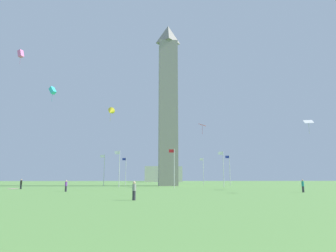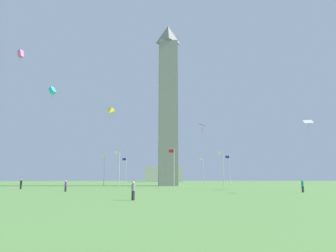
{
  "view_description": "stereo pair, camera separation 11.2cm",
  "coord_description": "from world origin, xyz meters",
  "px_view_note": "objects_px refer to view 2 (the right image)",
  "views": [
    {
      "loc": [
        5.85,
        75.13,
        1.89
      ],
      "look_at": [
        0.0,
        0.0,
        15.08
      ],
      "focal_mm": 31.91,
      "sensor_mm": 36.0,
      "label": 1
    },
    {
      "loc": [
        5.74,
        75.14,
        1.89
      ],
      "look_at": [
        0.0,
        0.0,
        15.08
      ],
      "focal_mm": 31.91,
      "sensor_mm": 36.0,
      "label": 2
    }
  ],
  "objects_px": {
    "kite_red_diamond": "(202,125)",
    "flagpole_ne": "(119,167)",
    "obelisk_monument": "(168,102)",
    "kite_cyan_box": "(52,91)",
    "flagpole_e": "(174,166)",
    "picnic_blanket_near_first_person": "(12,189)",
    "flagpole_w": "(164,170)",
    "person_black_shirt": "(21,184)",
    "person_purple_shirt": "(66,186)",
    "kite_white_diamond": "(308,122)",
    "distant_building": "(163,174)",
    "flagpole_se": "(223,167)",
    "person_teal_shirt": "(303,186)",
    "flagpole_s": "(230,169)",
    "kite_yellow_delta": "(110,112)",
    "person_gray_shirt": "(133,191)",
    "kite_pink_box": "(21,54)",
    "flagpole_sw": "(203,170)",
    "flagpole_nw": "(126,170)",
    "flagpole_n": "(104,168)"
  },
  "relations": [
    {
      "from": "kite_white_diamond",
      "to": "flagpole_s",
      "type": "bearing_deg",
      "value": -89.62
    },
    {
      "from": "flagpole_se",
      "to": "flagpole_w",
      "type": "bearing_deg",
      "value": -67.5
    },
    {
      "from": "flagpole_w",
      "to": "person_teal_shirt",
      "type": "bearing_deg",
      "value": 106.79
    },
    {
      "from": "flagpole_s",
      "to": "flagpole_w",
      "type": "height_order",
      "value": "same"
    },
    {
      "from": "flagpole_sw",
      "to": "distant_building",
      "type": "bearing_deg",
      "value": -83.82
    },
    {
      "from": "obelisk_monument",
      "to": "kite_cyan_box",
      "type": "relative_size",
      "value": 17.43
    },
    {
      "from": "person_black_shirt",
      "to": "kite_pink_box",
      "type": "xyz_separation_m",
      "value": [
        2.93,
        -2.02,
        25.09
      ]
    },
    {
      "from": "kite_yellow_delta",
      "to": "kite_pink_box",
      "type": "relative_size",
      "value": 0.9
    },
    {
      "from": "kite_yellow_delta",
      "to": "picnic_blanket_near_first_person",
      "type": "xyz_separation_m",
      "value": [
        17.23,
        -2.66,
        -13.88
      ]
    },
    {
      "from": "person_black_shirt",
      "to": "person_teal_shirt",
      "type": "bearing_deg",
      "value": -77.41
    },
    {
      "from": "flagpole_n",
      "to": "flagpole_sw",
      "type": "bearing_deg",
      "value": -157.5
    },
    {
      "from": "kite_white_diamond",
      "to": "flagpole_ne",
      "type": "bearing_deg",
      "value": -44.06
    },
    {
      "from": "flagpole_ne",
      "to": "kite_white_diamond",
      "type": "distance_m",
      "value": 38.18
    },
    {
      "from": "kite_white_diamond",
      "to": "kite_pink_box",
      "type": "bearing_deg",
      "value": -22.88
    },
    {
      "from": "flagpole_sw",
      "to": "person_gray_shirt",
      "type": "xyz_separation_m",
      "value": [
        17.83,
        59.69,
        -3.43
      ]
    },
    {
      "from": "kite_red_diamond",
      "to": "kite_pink_box",
      "type": "bearing_deg",
      "value": 8.37
    },
    {
      "from": "flagpole_s",
      "to": "picnic_blanket_near_first_person",
      "type": "height_order",
      "value": "flagpole_s"
    },
    {
      "from": "flagpole_e",
      "to": "picnic_blanket_near_first_person",
      "type": "bearing_deg",
      "value": 5.31
    },
    {
      "from": "flagpole_ne",
      "to": "person_teal_shirt",
      "type": "distance_m",
      "value": 36.41
    },
    {
      "from": "obelisk_monument",
      "to": "flagpole_n",
      "type": "height_order",
      "value": "obelisk_monument"
    },
    {
      "from": "flagpole_n",
      "to": "kite_white_diamond",
      "type": "distance_m",
      "value": 49.42
    },
    {
      "from": "kite_yellow_delta",
      "to": "distant_building",
      "type": "distance_m",
      "value": 103.3
    },
    {
      "from": "person_black_shirt",
      "to": "kite_cyan_box",
      "type": "bearing_deg",
      "value": -108.25
    },
    {
      "from": "flagpole_e",
      "to": "flagpole_n",
      "type": "bearing_deg",
      "value": -45.0
    },
    {
      "from": "person_gray_shirt",
      "to": "kite_pink_box",
      "type": "height_order",
      "value": "kite_pink_box"
    },
    {
      "from": "flagpole_w",
      "to": "person_teal_shirt",
      "type": "height_order",
      "value": "flagpole_w"
    },
    {
      "from": "flagpole_e",
      "to": "distant_building",
      "type": "xyz_separation_m",
      "value": [
        -3.66,
        -96.2,
        -0.35
      ]
    },
    {
      "from": "flagpole_ne",
      "to": "person_purple_shirt",
      "type": "bearing_deg",
      "value": 73.92
    },
    {
      "from": "kite_cyan_box",
      "to": "person_teal_shirt",
      "type": "bearing_deg",
      "value": 168.78
    },
    {
      "from": "person_purple_shirt",
      "to": "kite_white_diamond",
      "type": "xyz_separation_m",
      "value": [
        -32.91,
        6.48,
        8.5
      ]
    },
    {
      "from": "flagpole_sw",
      "to": "flagpole_s",
      "type": "bearing_deg",
      "value": 112.5
    },
    {
      "from": "flagpole_s",
      "to": "person_gray_shirt",
      "type": "height_order",
      "value": "flagpole_s"
    },
    {
      "from": "flagpole_ne",
      "to": "person_teal_shirt",
      "type": "relative_size",
      "value": 4.5
    },
    {
      "from": "kite_white_diamond",
      "to": "kite_cyan_box",
      "type": "height_order",
      "value": "kite_cyan_box"
    },
    {
      "from": "obelisk_monument",
      "to": "kite_yellow_delta",
      "type": "bearing_deg",
      "value": 60.01
    },
    {
      "from": "flagpole_w",
      "to": "kite_red_diamond",
      "type": "bearing_deg",
      "value": 102.99
    },
    {
      "from": "flagpole_nw",
      "to": "kite_cyan_box",
      "type": "xyz_separation_m",
      "value": [
        9.25,
        39.73,
        11.27
      ]
    },
    {
      "from": "person_teal_shirt",
      "to": "flagpole_sw",
      "type": "bearing_deg",
      "value": -30.0
    },
    {
      "from": "obelisk_monument",
      "to": "picnic_blanket_near_first_person",
      "type": "distance_m",
      "value": 40.83
    },
    {
      "from": "kite_yellow_delta",
      "to": "person_purple_shirt",
      "type": "bearing_deg",
      "value": 64.33
    },
    {
      "from": "flagpole_sw",
      "to": "person_black_shirt",
      "type": "distance_m",
      "value": 49.66
    },
    {
      "from": "kite_red_diamond",
      "to": "flagpole_ne",
      "type": "bearing_deg",
      "value": -4.29
    },
    {
      "from": "flagpole_s",
      "to": "kite_yellow_delta",
      "type": "height_order",
      "value": "kite_yellow_delta"
    },
    {
      "from": "kite_white_diamond",
      "to": "distant_building",
      "type": "xyz_separation_m",
      "value": [
        12.37,
        -117.89,
        -5.41
      ]
    },
    {
      "from": "kite_red_diamond",
      "to": "kite_pink_box",
      "type": "distance_m",
      "value": 39.39
    },
    {
      "from": "flagpole_nw",
      "to": "person_teal_shirt",
      "type": "bearing_deg",
      "value": 119.66
    },
    {
      "from": "flagpole_s",
      "to": "person_gray_shirt",
      "type": "xyz_separation_m",
      "value": [
        22.46,
        48.53,
        -3.43
      ]
    },
    {
      "from": "obelisk_monument",
      "to": "flagpole_se",
      "type": "bearing_deg",
      "value": 134.84
    },
    {
      "from": "flagpole_n",
      "to": "flagpole_nw",
      "type": "distance_m",
      "value": 12.08
    },
    {
      "from": "flagpole_n",
      "to": "picnic_blanket_near_first_person",
      "type": "bearing_deg",
      "value": 53.7
    }
  ]
}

